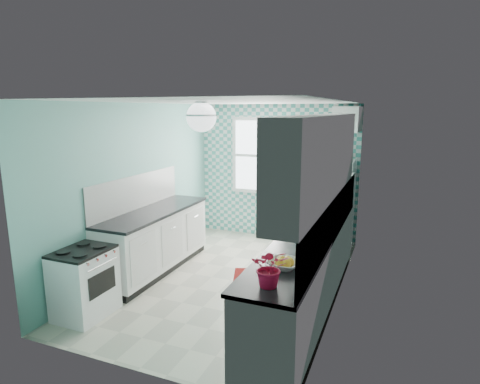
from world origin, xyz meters
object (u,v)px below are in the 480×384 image
at_px(stove, 85,282).
at_px(microwave, 334,152).
at_px(fridge, 331,206).
at_px(fruit_bowl, 284,264).
at_px(ceiling_light, 201,117).
at_px(potted_plant, 270,267).
at_px(sink, 325,215).

xyz_separation_m(stove, microwave, (2.31, 3.33, 1.29)).
bearing_deg(microwave, fridge, 54.95).
bearing_deg(fruit_bowl, microwave, 91.58).
relative_size(ceiling_light, stove, 0.44).
distance_m(fridge, potted_plant, 3.72).
bearing_deg(sink, fridge, 94.47).
xyz_separation_m(fridge, sink, (0.09, -1.13, 0.14)).
bearing_deg(microwave, potted_plant, 92.09).
height_order(stove, microwave, microwave).
xyz_separation_m(ceiling_light, sink, (1.20, 1.45, -1.39)).
relative_size(stove, sink, 1.49).
bearing_deg(fruit_bowl, sink, 89.89).
bearing_deg(ceiling_light, potted_plant, -43.07).
xyz_separation_m(fridge, potted_plant, (0.09, -3.70, 0.32)).
distance_m(stove, microwave, 4.25).
relative_size(fridge, microwave, 3.41).
xyz_separation_m(fruit_bowl, microwave, (-0.09, 3.27, 0.73)).
height_order(fridge, microwave, microwave).
xyz_separation_m(potted_plant, microwave, (-0.09, 3.70, 0.59)).
relative_size(fruit_bowl, microwave, 0.67).
relative_size(ceiling_light, fridge, 0.22).
relative_size(stove, fruit_bowl, 2.57).
xyz_separation_m(stove, fruit_bowl, (2.40, 0.06, 0.56)).
height_order(ceiling_light, microwave, ceiling_light).
bearing_deg(fruit_bowl, potted_plant, -90.00).
xyz_separation_m(fridge, stove, (-2.31, -3.33, -0.37)).
bearing_deg(potted_plant, fridge, 91.40).
distance_m(sink, potted_plant, 2.58).
height_order(ceiling_light, stove, ceiling_light).
bearing_deg(potted_plant, microwave, 91.39).
xyz_separation_m(ceiling_light, microwave, (1.11, 2.58, -0.62)).
bearing_deg(ceiling_light, stove, -148.18).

